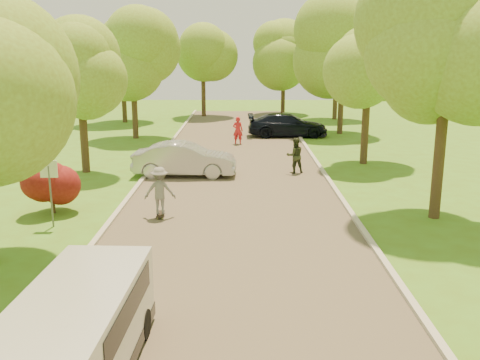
{
  "coord_description": "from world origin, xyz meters",
  "views": [
    {
      "loc": [
        0.25,
        -12.35,
        5.5
      ],
      "look_at": [
        0.21,
        5.03,
        1.3
      ],
      "focal_mm": 40.0,
      "sensor_mm": 36.0,
      "label": 1
    }
  ],
  "objects_px": {
    "longboard": "(161,214)",
    "street_sign": "(50,179)",
    "minivan": "(78,334)",
    "skateboarder": "(160,191)",
    "person_striped": "(238,131)",
    "silver_sedan": "(185,159)",
    "dark_sedan": "(287,125)",
    "person_olive": "(295,156)"
  },
  "relations": [
    {
      "from": "street_sign",
      "to": "skateboarder",
      "type": "bearing_deg",
      "value": 17.82
    },
    {
      "from": "silver_sedan",
      "to": "dark_sedan",
      "type": "distance_m",
      "value": 12.76
    },
    {
      "from": "person_olive",
      "to": "minivan",
      "type": "bearing_deg",
      "value": 59.69
    },
    {
      "from": "silver_sedan",
      "to": "dark_sedan",
      "type": "relative_size",
      "value": 0.88
    },
    {
      "from": "longboard",
      "to": "skateboarder",
      "type": "relative_size",
      "value": 0.52
    },
    {
      "from": "skateboarder",
      "to": "street_sign",
      "type": "bearing_deg",
      "value": 14.23
    },
    {
      "from": "street_sign",
      "to": "person_striped",
      "type": "relative_size",
      "value": 1.3
    },
    {
      "from": "silver_sedan",
      "to": "person_striped",
      "type": "relative_size",
      "value": 2.75
    },
    {
      "from": "person_striped",
      "to": "street_sign",
      "type": "bearing_deg",
      "value": 80.17
    },
    {
      "from": "longboard",
      "to": "person_striped",
      "type": "relative_size",
      "value": 0.51
    },
    {
      "from": "street_sign",
      "to": "minivan",
      "type": "bearing_deg",
      "value": -68.18
    },
    {
      "from": "minivan",
      "to": "silver_sedan",
      "type": "relative_size",
      "value": 0.97
    },
    {
      "from": "person_striped",
      "to": "minivan",
      "type": "bearing_deg",
      "value": 94.55
    },
    {
      "from": "person_olive",
      "to": "dark_sedan",
      "type": "bearing_deg",
      "value": -105.29
    },
    {
      "from": "longboard",
      "to": "street_sign",
      "type": "bearing_deg",
      "value": 14.23
    },
    {
      "from": "street_sign",
      "to": "dark_sedan",
      "type": "xyz_separation_m",
      "value": [
        9.1,
        18.7,
        -0.81
      ]
    },
    {
      "from": "silver_sedan",
      "to": "skateboarder",
      "type": "xyz_separation_m",
      "value": [
        -0.2,
        -6.17,
        0.16
      ]
    },
    {
      "from": "street_sign",
      "to": "person_olive",
      "type": "bearing_deg",
      "value": 42.38
    },
    {
      "from": "minivan",
      "to": "skateboarder",
      "type": "xyz_separation_m",
      "value": [
        -0.0,
        9.31,
        0.05
      ]
    },
    {
      "from": "dark_sedan",
      "to": "skateboarder",
      "type": "bearing_deg",
      "value": 161.28
    },
    {
      "from": "silver_sedan",
      "to": "skateboarder",
      "type": "height_order",
      "value": "skateboarder"
    },
    {
      "from": "dark_sedan",
      "to": "skateboarder",
      "type": "xyz_separation_m",
      "value": [
        -5.8,
        -17.64,
        0.16
      ]
    },
    {
      "from": "longboard",
      "to": "person_striped",
      "type": "distance_m",
      "value": 14.86
    },
    {
      "from": "silver_sedan",
      "to": "person_olive",
      "type": "height_order",
      "value": "person_olive"
    },
    {
      "from": "person_olive",
      "to": "street_sign",
      "type": "bearing_deg",
      "value": 30.12
    },
    {
      "from": "minivan",
      "to": "dark_sedan",
      "type": "relative_size",
      "value": 0.86
    },
    {
      "from": "street_sign",
      "to": "silver_sedan",
      "type": "height_order",
      "value": "street_sign"
    },
    {
      "from": "skateboarder",
      "to": "person_striped",
      "type": "relative_size",
      "value": 0.97
    },
    {
      "from": "dark_sedan",
      "to": "longboard",
      "type": "relative_size",
      "value": 6.17
    },
    {
      "from": "dark_sedan",
      "to": "skateboarder",
      "type": "height_order",
      "value": "skateboarder"
    },
    {
      "from": "street_sign",
      "to": "skateboarder",
      "type": "height_order",
      "value": "street_sign"
    },
    {
      "from": "street_sign",
      "to": "longboard",
      "type": "distance_m",
      "value": 3.77
    },
    {
      "from": "minivan",
      "to": "skateboarder",
      "type": "bearing_deg",
      "value": 92.13
    },
    {
      "from": "silver_sedan",
      "to": "longboard",
      "type": "height_order",
      "value": "silver_sedan"
    },
    {
      "from": "street_sign",
      "to": "silver_sedan",
      "type": "distance_m",
      "value": 8.07
    },
    {
      "from": "minivan",
      "to": "silver_sedan",
      "type": "height_order",
      "value": "minivan"
    },
    {
      "from": "dark_sedan",
      "to": "person_striped",
      "type": "height_order",
      "value": "person_striped"
    },
    {
      "from": "dark_sedan",
      "to": "person_olive",
      "type": "distance_m",
      "value": 10.94
    },
    {
      "from": "silver_sedan",
      "to": "person_striped",
      "type": "height_order",
      "value": "person_striped"
    },
    {
      "from": "silver_sedan",
      "to": "longboard",
      "type": "xyz_separation_m",
      "value": [
        -0.2,
        -6.17,
        -0.67
      ]
    },
    {
      "from": "longboard",
      "to": "person_olive",
      "type": "distance_m",
      "value": 8.54
    },
    {
      "from": "minivan",
      "to": "street_sign",
      "type": "bearing_deg",
      "value": 113.94
    }
  ]
}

